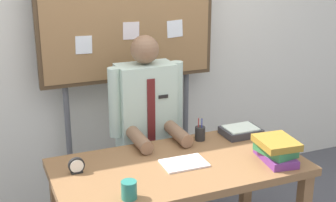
{
  "coord_description": "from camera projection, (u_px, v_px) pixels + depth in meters",
  "views": [
    {
      "loc": [
        -1.08,
        -2.4,
        2.0
      ],
      "look_at": [
        0.0,
        0.18,
        1.08
      ],
      "focal_mm": 50.57,
      "sensor_mm": 36.0,
      "label": 1
    }
  ],
  "objects": [
    {
      "name": "desk_clock",
      "position": [
        76.0,
        166.0,
        2.77
      ],
      "size": [
        0.1,
        0.04,
        0.1
      ],
      "color": "black",
      "rests_on": "desk"
    },
    {
      "name": "desk",
      "position": [
        179.0,
        177.0,
        2.93
      ],
      "size": [
        1.53,
        0.78,
        0.73
      ],
      "color": "brown",
      "rests_on": "ground_plane"
    },
    {
      "name": "book_stack",
      "position": [
        276.0,
        150.0,
        2.91
      ],
      "size": [
        0.24,
        0.32,
        0.15
      ],
      "color": "#72337F",
      "rests_on": "desk"
    },
    {
      "name": "person",
      "position": [
        147.0,
        139.0,
        3.43
      ],
      "size": [
        0.55,
        0.56,
        1.42
      ],
      "color": "#2D2D33",
      "rests_on": "ground_plane"
    },
    {
      "name": "back_wall",
      "position": [
        121.0,
        32.0,
        3.7
      ],
      "size": [
        6.4,
        0.08,
        2.7
      ],
      "primitive_type": "cube",
      "color": "silver",
      "rests_on": "ground_plane"
    },
    {
      "name": "bulletin_board",
      "position": [
        128.0,
        6.0,
        3.45
      ],
      "size": [
        1.35,
        0.09,
        2.2
      ],
      "color": "#4C3823",
      "rests_on": "ground_plane"
    },
    {
      "name": "pen_holder",
      "position": [
        200.0,
        133.0,
        3.23
      ],
      "size": [
        0.07,
        0.07,
        0.16
      ],
      "color": "#262626",
      "rests_on": "desk"
    },
    {
      "name": "coffee_mug",
      "position": [
        129.0,
        190.0,
        2.49
      ],
      "size": [
        0.08,
        0.08,
        0.1
      ],
      "primitive_type": "cylinder",
      "color": "#267266",
      "rests_on": "desk"
    },
    {
      "name": "open_notebook",
      "position": [
        184.0,
        163.0,
        2.89
      ],
      "size": [
        0.27,
        0.19,
        0.01
      ],
      "primitive_type": "cube",
      "rotation": [
        0.0,
        0.0,
        -0.02
      ],
      "color": "silver",
      "rests_on": "desk"
    },
    {
      "name": "paper_tray",
      "position": [
        241.0,
        131.0,
        3.32
      ],
      "size": [
        0.26,
        0.2,
        0.06
      ],
      "color": "#333338",
      "rests_on": "desk"
    }
  ]
}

